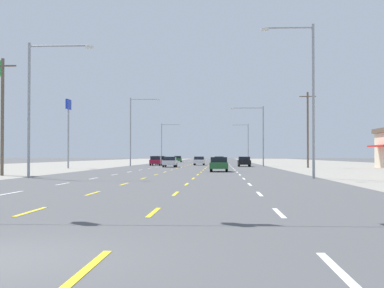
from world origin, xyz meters
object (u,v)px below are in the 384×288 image
object	(u,v)px
streetlight_left_row_2	(164,140)
streetlight_left_row_1	(134,126)
hatchback_far_left_distant_a	(178,159)
streetlight_left_row_0	(36,98)
sedan_inner_right_nearest	(219,164)
streetlight_right_row_2	(246,140)
streetlight_right_row_0	(309,90)
streetlight_right_row_1	(259,131)
sedan_far_right_mid	(244,161)
sedan_center_turn_far	(199,161)
sedan_inner_right_farthest	(219,160)
sedan_inner_left_near	(170,162)
hatchback_far_left_farther	(161,160)
pole_sign_left_row_2	(68,118)
hatchback_far_left_midfar	(156,161)

from	to	relation	value
streetlight_left_row_2	streetlight_left_row_1	bearing A→B (deg)	-90.07
hatchback_far_left_distant_a	streetlight_left_row_0	size ratio (longest dim) A/B	0.40
sedan_inner_right_nearest	streetlight_right_row_2	distance (m)	72.95
streetlight_right_row_0	streetlight_right_row_1	bearing A→B (deg)	90.36
sedan_far_right_mid	sedan_center_turn_far	bearing A→B (deg)	119.60
sedan_inner_right_farthest	sedan_far_right_mid	bearing A→B (deg)	-79.67
sedan_inner_left_near	sedan_far_right_mid	distance (m)	11.12
hatchback_far_left_farther	streetlight_left_row_2	world-z (taller)	streetlight_left_row_2
sedan_inner_right_farthest	hatchback_far_left_distant_a	bearing A→B (deg)	106.20
sedan_inner_right_nearest	streetlight_right_row_0	world-z (taller)	streetlight_right_row_0
sedan_inner_right_nearest	hatchback_far_left_farther	world-z (taller)	hatchback_far_left_farther
sedan_inner_right_nearest	streetlight_right_row_1	xyz separation A→B (m)	(6.06, 28.23, 4.66)
streetlight_right_row_0	streetlight_left_row_2	distance (m)	90.73
sedan_inner_right_nearest	streetlight_right_row_1	world-z (taller)	streetlight_right_row_1
streetlight_right_row_0	streetlight_right_row_2	distance (m)	88.62
sedan_inner_right_nearest	streetlight_left_row_2	bearing A→B (deg)	100.24
sedan_far_right_mid	sedan_inner_right_farthest	distance (m)	20.47
sedan_inner_right_nearest	streetlight_right_row_0	distance (m)	18.11
pole_sign_left_row_2	sedan_far_right_mid	bearing A→B (deg)	27.06
hatchback_far_left_distant_a	pole_sign_left_row_2	bearing A→B (deg)	-97.36
streetlight_right_row_1	streetlight_left_row_2	bearing A→B (deg)	113.40
sedan_inner_left_near	streetlight_right_row_1	size ratio (longest dim) A/B	0.49
sedan_center_turn_far	streetlight_left_row_0	distance (m)	54.56
sedan_inner_right_farthest	streetlight_left_row_0	xyz separation A→B (m)	(-13.07, -61.21, 4.97)
pole_sign_left_row_2	streetlight_left_row_0	xyz separation A→B (m)	(5.98, -29.46, -0.66)
streetlight_left_row_0	streetlight_right_row_0	distance (m)	19.47
streetlight_left_row_0	streetlight_left_row_1	world-z (taller)	streetlight_left_row_1
streetlight_left_row_1	streetlight_right_row_2	bearing A→B (deg)	66.35
hatchback_far_left_farther	streetlight_left_row_1	distance (m)	15.03
sedan_inner_left_near	streetlight_right_row_0	world-z (taller)	streetlight_right_row_0
streetlight_right_row_2	streetlight_left_row_2	bearing A→B (deg)	180.00
sedan_far_right_mid	streetlight_left_row_1	world-z (taller)	streetlight_left_row_1
pole_sign_left_row_2	streetlight_left_row_1	xyz separation A→B (m)	(5.95, 14.84, -0.27)
sedan_center_turn_far	streetlight_right_row_1	bearing A→B (deg)	-43.98
sedan_inner_left_near	hatchback_far_left_midfar	bearing A→B (deg)	106.09
hatchback_far_left_farther	streetlight_left_row_1	xyz separation A→B (m)	(-2.68, -13.80, 5.33)
pole_sign_left_row_2	streetlight_right_row_2	size ratio (longest dim) A/B	0.96
sedan_far_right_mid	pole_sign_left_row_2	distance (m)	26.13
streetlight_right_row_0	streetlight_left_row_1	distance (m)	48.41
streetlight_left_row_0	hatchback_far_left_distant_a	bearing A→B (deg)	88.39
sedan_inner_left_near	streetlight_left_row_1	world-z (taller)	streetlight_left_row_1
hatchback_far_left_midfar	hatchback_far_left_distant_a	world-z (taller)	same
streetlight_left_row_0	sedan_inner_right_nearest	bearing A→B (deg)	50.77
streetlight_right_row_2	sedan_inner_right_farthest	bearing A→B (deg)	-102.94
pole_sign_left_row_2	streetlight_left_row_2	xyz separation A→B (m)	(6.00, 59.15, -0.98)
sedan_center_turn_far	hatchback_far_left_farther	bearing A→B (deg)	146.67
sedan_inner_right_farthest	hatchback_far_left_distant_a	distance (m)	37.09
streetlight_right_row_1	streetlight_left_row_2	world-z (taller)	streetlight_left_row_2
hatchback_far_left_distant_a	pole_sign_left_row_2	world-z (taller)	pole_sign_left_row_2
sedan_inner_right_nearest	hatchback_far_left_distant_a	world-z (taller)	hatchback_far_left_distant_a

